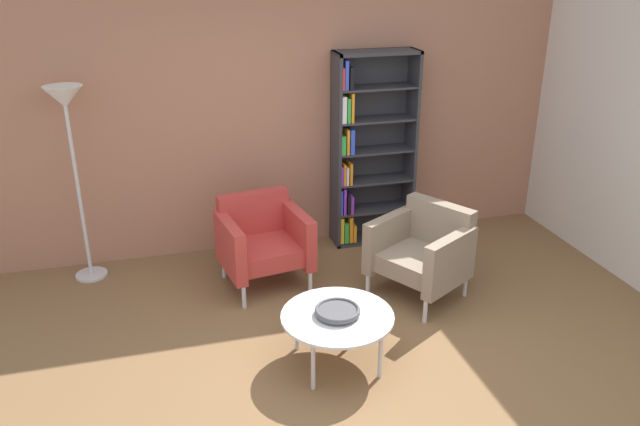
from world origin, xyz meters
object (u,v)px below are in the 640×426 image
object	(u,v)px
coffee_table_low	(337,318)
armchair_spare_guest	(262,240)
bookshelf_tall	(366,152)
floor_lamp_torchiere	(68,121)
decorative_bowl	(337,311)
armchair_by_bookshelf	(423,250)

from	to	relation	value
coffee_table_low	armchair_spare_guest	bearing A→B (deg)	102.18
bookshelf_tall	floor_lamp_torchiere	xyz separation A→B (m)	(-2.66, -0.11, 0.52)
bookshelf_tall	decorative_bowl	distance (m)	2.20
armchair_by_bookshelf	armchair_spare_guest	bearing A→B (deg)	-144.19
bookshelf_tall	armchair_spare_guest	bearing A→B (deg)	-151.41
bookshelf_tall	coffee_table_low	world-z (taller)	bookshelf_tall
decorative_bowl	floor_lamp_torchiere	distance (m)	2.76
decorative_bowl	armchair_by_bookshelf	xyz separation A→B (m)	(0.99, 0.77, -0.02)
coffee_table_low	bookshelf_tall	bearing A→B (deg)	66.03
decorative_bowl	armchair_spare_guest	bearing A→B (deg)	102.18
armchair_by_bookshelf	floor_lamp_torchiere	bearing A→B (deg)	-141.81
armchair_spare_guest	armchair_by_bookshelf	bearing A→B (deg)	-32.81
armchair_by_bookshelf	floor_lamp_torchiere	distance (m)	3.15
armchair_by_bookshelf	coffee_table_low	bearing A→B (deg)	-82.58
coffee_table_low	decorative_bowl	bearing A→B (deg)	180.00
decorative_bowl	armchair_spare_guest	world-z (taller)	armchair_spare_guest
bookshelf_tall	floor_lamp_torchiere	bearing A→B (deg)	-177.66
decorative_bowl	floor_lamp_torchiere	xyz separation A→B (m)	(-1.79, 1.85, 1.01)
armchair_spare_guest	floor_lamp_torchiere	xyz separation A→B (m)	(-1.50, 0.52, 1.03)
armchair_by_bookshelf	floor_lamp_torchiere	size ratio (longest dim) A/B	0.54
armchair_spare_guest	floor_lamp_torchiere	world-z (taller)	floor_lamp_torchiere
bookshelf_tall	armchair_spare_guest	xyz separation A→B (m)	(-1.16, -0.63, -0.51)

